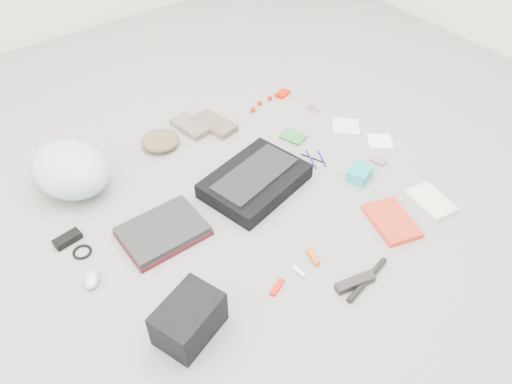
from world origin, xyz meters
TOP-DOWN VIEW (x-y plane):
  - ground_plane at (0.00, 0.00)m, footprint 4.00×4.00m
  - messenger_bag at (0.05, 0.07)m, footprint 0.50×0.40m
  - bag_flap at (0.05, 0.07)m, footprint 0.42×0.26m
  - laptop_sleeve at (-0.42, 0.07)m, footprint 0.33×0.25m
  - laptop at (-0.42, 0.07)m, footprint 0.33×0.24m
  - bike_helmet at (-0.60, 0.54)m, footprint 0.40×0.45m
  - beanie at (-0.15, 0.58)m, footprint 0.23×0.23m
  - mitten_left at (0.04, 0.62)m, footprint 0.14×0.22m
  - mitten_right at (0.15, 0.56)m, footprint 0.16×0.25m
  - power_brick at (-0.75, 0.26)m, footprint 0.12×0.06m
  - cable_coil at (-0.72, 0.17)m, footprint 0.10×0.10m
  - mouse at (-0.75, 0.02)m, footprint 0.09×0.11m
  - camera_bag at (-0.56, -0.38)m, footprint 0.27×0.23m
  - multitool at (-0.21, -0.42)m, footprint 0.08×0.05m
  - toiletry_tube_white at (-0.10, -0.41)m, footprint 0.02×0.06m
  - toiletry_tube_orange at (-0.02, -0.39)m, footprint 0.04×0.08m
  - u_lock at (0.03, -0.58)m, footprint 0.16×0.07m
  - bike_pump at (0.07, -0.59)m, footprint 0.25×0.08m
  - book_red at (0.37, -0.44)m, footprint 0.22×0.27m
  - book_white at (0.60, -0.47)m, footprint 0.16×0.22m
  - notepad at (0.41, 0.24)m, footprint 0.12×0.14m
  - pen_blue at (0.37, 0.06)m, footprint 0.06×0.13m
  - pen_black at (0.39, 0.06)m, footprint 0.06×0.12m
  - pen_navy at (0.42, 0.04)m, footprint 0.06×0.12m
  - accordion_wallet at (0.46, -0.16)m, footprint 0.13×0.12m
  - card_deck at (0.62, -0.14)m, footprint 0.06×0.08m
  - napkin_top at (0.69, 0.15)m, footprint 0.19×0.19m
  - napkin_bottom at (0.74, -0.04)m, footprint 0.16×0.16m
  - lollipop_a at (0.39, 0.55)m, footprint 0.03×0.03m
  - lollipop_b at (0.46, 0.58)m, footprint 0.03×0.03m
  - lollipop_c at (0.53, 0.58)m, footprint 0.03×0.03m
  - altoids_tin at (0.62, 0.58)m, footprint 0.09×0.07m
  - stamp_sheet at (0.66, 0.37)m, footprint 0.07×0.08m

SIDE VIEW (x-z plane):
  - ground_plane at x=0.00m, z-range 0.00..0.00m
  - stamp_sheet at x=0.66m, z-range 0.00..0.00m
  - napkin_bottom at x=0.74m, z-range 0.00..0.01m
  - pen_navy at x=0.42m, z-range 0.00..0.01m
  - pen_black at x=0.39m, z-range 0.00..0.01m
  - napkin_top at x=0.69m, z-range 0.00..0.01m
  - pen_blue at x=0.37m, z-range 0.00..0.01m
  - cable_coil at x=-0.72m, z-range 0.00..0.01m
  - multitool at x=-0.21m, z-range 0.00..0.01m
  - notepad at x=0.41m, z-range 0.00..0.01m
  - card_deck at x=0.62m, z-range 0.00..0.01m
  - altoids_tin at x=0.62m, z-range 0.00..0.02m
  - toiletry_tube_white at x=-0.10m, z-range 0.00..0.02m
  - book_white at x=0.60m, z-range 0.00..0.02m
  - toiletry_tube_orange at x=-0.02m, z-range 0.00..0.02m
  - laptop_sleeve at x=-0.42m, z-range 0.00..0.02m
  - bike_pump at x=0.07m, z-range 0.00..0.02m
  - book_red at x=0.37m, z-range 0.00..0.02m
  - lollipop_b at x=0.46m, z-range 0.00..0.03m
  - lollipop_c at x=0.53m, z-range 0.00..0.03m
  - lollipop_a at x=0.39m, z-range 0.00..0.03m
  - power_brick at x=-0.75m, z-range 0.00..0.03m
  - u_lock at x=0.03m, z-range 0.00..0.03m
  - mitten_left at x=0.04m, z-range 0.00..0.03m
  - mitten_right at x=0.15m, z-range 0.00..0.03m
  - mouse at x=-0.75m, z-range 0.00..0.04m
  - accordion_wallet at x=0.46m, z-range 0.00..0.05m
  - beanie at x=-0.15m, z-range 0.00..0.06m
  - laptop at x=-0.42m, z-range 0.02..0.04m
  - messenger_bag at x=0.05m, z-range 0.00..0.07m
  - camera_bag at x=-0.56m, z-range 0.00..0.15m
  - bag_flap at x=0.05m, z-range 0.07..0.08m
  - bike_helmet at x=-0.60m, z-range 0.00..0.22m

